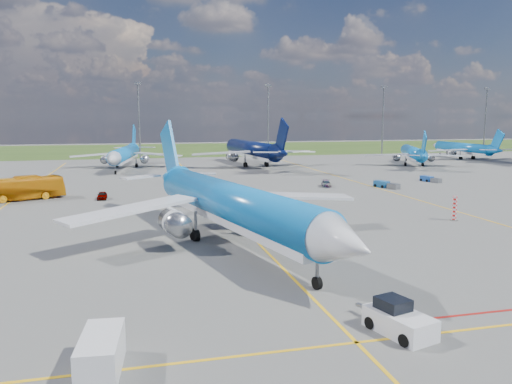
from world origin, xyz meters
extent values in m
plane|color=#51514E|center=(0.00, 0.00, 0.00)|extent=(400.00, 400.00, 0.00)
cube|color=#2D4719|center=(0.00, 150.00, 0.00)|extent=(400.00, 80.00, 0.01)
cube|color=yellow|center=(0.00, 30.00, 0.01)|extent=(0.25, 160.00, 0.02)
cube|color=yellow|center=(0.00, -20.00, 0.01)|extent=(60.00, 0.25, 0.02)
cube|color=yellow|center=(-30.00, 40.00, 0.01)|extent=(0.25, 120.00, 0.02)
cube|color=yellow|center=(30.00, 40.00, 0.01)|extent=(0.25, 120.00, 0.02)
cube|color=#A5140F|center=(8.00, -18.00, 0.01)|extent=(10.00, 0.25, 0.02)
cylinder|color=slate|center=(-10.00, 110.00, 11.00)|extent=(0.50, 0.50, 22.00)
cube|color=slate|center=(-10.00, 110.00, 22.30)|extent=(2.20, 0.50, 0.80)
cylinder|color=slate|center=(30.00, 110.00, 11.00)|extent=(0.50, 0.50, 22.00)
cube|color=slate|center=(30.00, 110.00, 22.30)|extent=(2.20, 0.50, 0.80)
cylinder|color=slate|center=(70.00, 110.00, 11.00)|extent=(0.50, 0.50, 22.00)
cube|color=slate|center=(70.00, 110.00, 22.30)|extent=(2.20, 0.50, 0.80)
cylinder|color=slate|center=(110.00, 110.00, 11.00)|extent=(0.50, 0.50, 22.00)
cube|color=slate|center=(110.00, 110.00, 22.30)|extent=(2.20, 0.50, 0.80)
cylinder|color=red|center=(26.00, 8.00, 1.50)|extent=(0.50, 0.50, 3.00)
cube|color=silver|center=(2.97, -19.46, 0.64)|extent=(3.21, 4.56, 1.28)
cube|color=black|center=(2.81, -18.89, 1.52)|extent=(2.00, 2.13, 0.88)
cube|color=slate|center=(2.27, -17.00, 0.54)|extent=(0.88, 2.34, 0.20)
cube|color=silver|center=(-13.75, -19.97, 0.96)|extent=(2.30, 4.51, 1.92)
imported|color=orange|center=(-28.91, 36.62, 1.80)|extent=(13.13, 7.68, 3.60)
imported|color=#999999|center=(-16.79, 34.67, 0.59)|extent=(1.45, 3.48, 1.18)
imported|color=#999999|center=(4.41, 35.54, 0.71)|extent=(5.44, 3.15, 1.43)
imported|color=#999999|center=(21.86, 39.47, 0.57)|extent=(2.64, 4.21, 1.14)
cube|color=#185391|center=(31.28, 36.49, 0.57)|extent=(2.33, 3.03, 1.14)
cube|color=slate|center=(32.26, 34.00, 0.46)|extent=(1.91, 2.37, 0.93)
cube|color=#17588B|center=(-3.67, 43.01, 0.52)|extent=(2.09, 2.78, 1.05)
cube|color=slate|center=(-4.50, 40.68, 0.43)|extent=(1.72, 2.18, 0.86)
cube|color=#194697|center=(43.83, 41.90, 0.52)|extent=(1.83, 2.69, 1.04)
cube|color=slate|center=(44.37, 39.50, 0.43)|extent=(1.52, 2.09, 0.85)
camera|label=1|loc=(-11.80, -44.36, 12.62)|focal=35.00mm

